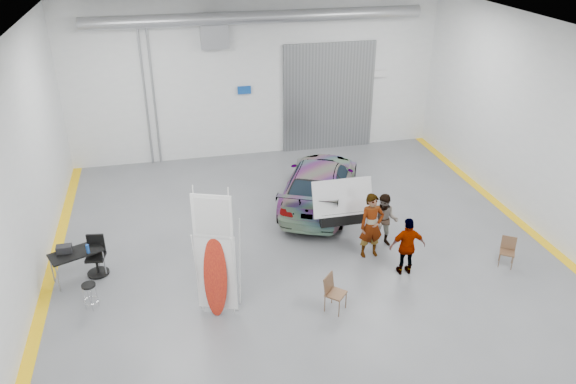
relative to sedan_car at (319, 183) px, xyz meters
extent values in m
plane|color=slate|center=(-1.17, -3.34, -0.74)|extent=(16.00, 16.00, 0.00)
cube|color=silver|center=(-8.17, -3.34, 2.26)|extent=(0.02, 16.00, 6.00)
cube|color=silver|center=(5.83, -3.34, 2.26)|extent=(0.02, 16.00, 6.00)
cube|color=silver|center=(-1.17, 4.66, 2.26)|extent=(14.00, 0.02, 6.00)
cube|color=white|center=(-1.17, -3.34, 5.26)|extent=(14.00, 16.00, 0.02)
cube|color=gray|center=(1.63, 4.58, 1.36)|extent=(3.60, 0.12, 4.20)
cube|color=gray|center=(-2.67, 4.58, 4.06)|extent=(1.00, 0.50, 1.20)
cylinder|color=gray|center=(-1.17, 4.06, 4.56)|extent=(11.90, 0.44, 0.44)
cube|color=#13469D|center=(-1.67, 4.58, 1.86)|extent=(0.50, 0.04, 0.30)
cube|color=white|center=(3.63, 4.58, 2.16)|extent=(0.70, 0.04, 0.25)
cylinder|color=gray|center=(-4.97, 4.58, 1.76)|extent=(0.08, 0.08, 5.00)
cylinder|color=gray|center=(-5.27, 4.58, 1.76)|extent=(0.08, 0.08, 5.00)
cube|color=yellow|center=(-8.02, -3.34, -0.74)|extent=(0.30, 16.00, 0.01)
cube|color=yellow|center=(5.68, -3.34, -0.74)|extent=(0.30, 16.00, 0.01)
imported|color=silver|center=(0.00, 0.00, 0.00)|extent=(4.02, 5.52, 1.48)
imported|color=#876349|center=(0.53, -3.30, 0.20)|extent=(0.70, 0.47, 1.88)
imported|color=#466980|center=(1.10, -2.86, 0.05)|extent=(0.97, 0.90, 1.59)
imported|color=brown|center=(1.15, -4.31, 0.08)|extent=(0.98, 0.47, 1.64)
cube|color=white|center=(-3.78, -4.83, 0.37)|extent=(0.90, 0.37, 2.01)
ellipsoid|color=red|center=(-3.78, -4.92, 0.32)|extent=(0.62, 0.45, 2.12)
cube|color=white|center=(-3.78, -4.85, 1.88)|extent=(0.87, 0.36, 1.06)
cylinder|color=white|center=(-4.17, -4.83, 0.93)|extent=(0.03, 0.03, 3.35)
cylinder|color=white|center=(-3.38, -4.83, 0.93)|extent=(0.03, 0.03, 3.35)
cube|color=brown|center=(-1.11, -5.39, -0.27)|extent=(0.61, 0.61, 0.04)
cube|color=brown|center=(-1.11, -5.19, -0.03)|extent=(0.37, 0.38, 0.42)
cube|color=brown|center=(3.93, -4.60, -0.33)|extent=(0.52, 0.52, 0.04)
cube|color=brown|center=(3.93, -4.43, -0.12)|extent=(0.36, 0.28, 0.37)
cylinder|color=black|center=(-6.82, -4.00, -0.08)|extent=(0.33, 0.33, 0.05)
torus|color=silver|center=(-6.82, -4.00, -0.53)|extent=(0.35, 0.35, 0.02)
cylinder|color=gray|center=(-7.81, -2.94, -0.36)|extent=(0.03, 0.03, 0.77)
cylinder|color=gray|center=(-6.63, -2.94, -0.36)|extent=(0.03, 0.03, 0.77)
cylinder|color=gray|center=(-7.81, -2.40, -0.36)|extent=(0.03, 0.03, 0.77)
cylinder|color=gray|center=(-6.63, -2.40, -0.36)|extent=(0.03, 0.03, 0.77)
cube|color=black|center=(-7.22, -2.67, 0.05)|extent=(1.44, 1.10, 0.04)
cylinder|color=#194397|center=(-6.89, -2.78, 0.19)|extent=(0.09, 0.09, 0.24)
cube|color=black|center=(-7.49, -2.61, 0.17)|extent=(0.38, 0.24, 0.19)
cylinder|color=black|center=(-6.78, -2.57, -0.70)|extent=(0.57, 0.57, 0.04)
cylinder|color=black|center=(-6.78, -2.57, -0.46)|extent=(0.06, 0.06, 0.49)
cube|color=black|center=(-6.78, -2.57, -0.21)|extent=(0.53, 0.53, 0.07)
cube|color=black|center=(-6.78, -2.34, 0.09)|extent=(0.45, 0.13, 0.51)
cube|color=silver|center=(0.00, -2.31, 0.76)|extent=(1.73, 1.05, 0.04)
camera|label=1|loc=(-4.64, -15.64, 7.88)|focal=35.00mm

